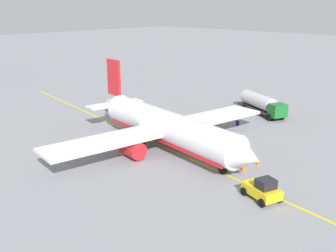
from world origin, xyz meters
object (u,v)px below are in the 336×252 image
(fuel_tanker, at_px, (262,104))
(refueling_worker, at_px, (238,120))
(pushback_tug, at_px, (263,189))
(safety_cone_wingtip, at_px, (258,162))
(safety_cone_nose, at_px, (244,168))
(airplane, at_px, (166,127))

(fuel_tanker, distance_m, refueling_worker, 8.39)
(pushback_tug, relative_size, safety_cone_wingtip, 6.89)
(safety_cone_nose, height_order, safety_cone_wingtip, safety_cone_nose)
(pushback_tug, distance_m, safety_cone_wingtip, 8.59)
(pushback_tug, height_order, safety_cone_wingtip, pushback_tug)
(safety_cone_nose, xyz_separation_m, safety_cone_wingtip, (0.19, 2.66, -0.05))
(airplane, distance_m, pushback_tug, 16.75)
(airplane, height_order, fuel_tanker, airplane)
(airplane, height_order, safety_cone_nose, airplane)
(safety_cone_nose, bearing_deg, pushback_tug, -41.56)
(pushback_tug, relative_size, refueling_worker, 2.37)
(airplane, distance_m, refueling_worker, 14.57)
(refueling_worker, bearing_deg, safety_cone_nose, -53.16)
(safety_cone_nose, bearing_deg, safety_cone_wingtip, 85.91)
(airplane, height_order, refueling_worker, airplane)
(airplane, distance_m, safety_cone_nose, 11.51)
(safety_cone_wingtip, bearing_deg, safety_cone_nose, -94.09)
(fuel_tanker, xyz_separation_m, refueling_worker, (1.02, -8.28, -0.91))
(pushback_tug, bearing_deg, fuel_tanker, 121.67)
(airplane, bearing_deg, refueling_worker, 86.26)
(fuel_tanker, height_order, safety_cone_wingtip, fuel_tanker)
(fuel_tanker, relative_size, pushback_tug, 2.69)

